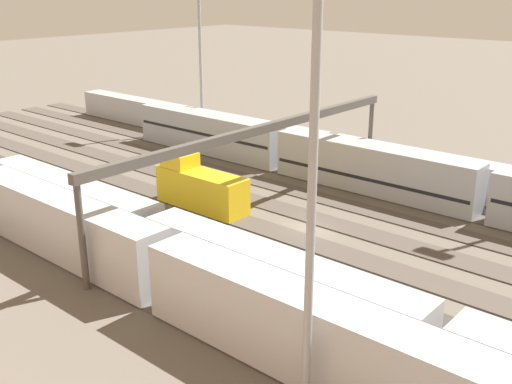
{
  "coord_description": "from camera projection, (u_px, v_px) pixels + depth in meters",
  "views": [
    {
      "loc": [
        -29.44,
        41.23,
        21.02
      ],
      "look_at": [
        5.5,
        0.78,
        2.5
      ],
      "focal_mm": 42.46,
      "sensor_mm": 36.0,
      "label": 1
    }
  ],
  "objects": [
    {
      "name": "train_on_track_0",
      "position": [
        328.0,
        150.0,
        72.5
      ],
      "size": [
        95.6,
        3.0,
        3.8
      ],
      "color": "#B7BABF",
      "rests_on": "ground_plane"
    },
    {
      "name": "track_bed_6",
      "position": [
        210.0,
        277.0,
        45.58
      ],
      "size": [
        140.0,
        2.8,
        0.12
      ],
      "primitive_type": "cube",
      "color": "#4C443D",
      "rests_on": "ground_plane"
    },
    {
      "name": "light_mast_2",
      "position": [
        199.0,
        13.0,
        85.06
      ],
      "size": [
        2.8,
        0.7,
        26.54
      ],
      "color": "#9EA0A5",
      "rests_on": "ground_plane"
    },
    {
      "name": "track_bed_1",
      "position": [
        378.0,
        194.0,
        63.46
      ],
      "size": [
        140.0,
        2.8,
        0.12
      ],
      "primitive_type": "cube",
      "color": "#4C443D",
      "rests_on": "ground_plane"
    },
    {
      "name": "track_bed_2",
      "position": [
        353.0,
        206.0,
        59.89
      ],
      "size": [
        140.0,
        2.8,
        0.12
      ],
      "primitive_type": "cube",
      "color": "#4C443D",
      "rests_on": "ground_plane"
    },
    {
      "name": "train_on_track_4",
      "position": [
        200.0,
        187.0,
        59.01
      ],
      "size": [
        10.0,
        3.0,
        5.0
      ],
      "color": "gold",
      "rests_on": "ground_plane"
    },
    {
      "name": "train_on_track_7",
      "position": [
        162.0,
        270.0,
        40.86
      ],
      "size": [
        95.6,
        3.0,
        5.0
      ],
      "color": "#B7BABF",
      "rests_on": "ground_plane"
    },
    {
      "name": "track_bed_5",
      "position": [
        253.0,
        255.0,
        49.16
      ],
      "size": [
        140.0,
        2.8,
        0.12
      ],
      "primitive_type": "cube",
      "color": "#3D3833",
      "rests_on": "ground_plane"
    },
    {
      "name": "track_bed_7",
      "position": [
        159.0,
        302.0,
        42.01
      ],
      "size": [
        140.0,
        2.8,
        0.12
      ],
      "primitive_type": "cube",
      "color": "#4C443D",
      "rests_on": "ground_plane"
    },
    {
      "name": "track_bed_0",
      "position": [
        401.0,
        183.0,
        67.04
      ],
      "size": [
        140.0,
        2.8,
        0.12
      ],
      "primitive_type": "cube",
      "color": "#4C443D",
      "rests_on": "ground_plane"
    },
    {
      "name": "track_bed_4",
      "position": [
        291.0,
        237.0,
        52.73
      ],
      "size": [
        140.0,
        2.8,
        0.12
      ],
      "primitive_type": "cube",
      "color": "#4C443D",
      "rests_on": "ground_plane"
    },
    {
      "name": "train_on_track_1",
      "position": [
        487.0,
        194.0,
        55.71
      ],
      "size": [
        95.6,
        3.06,
        5.0
      ],
      "color": "#A8AAB2",
      "rests_on": "ground_plane"
    },
    {
      "name": "train_on_track_6",
      "position": [
        273.0,
        278.0,
        41.16
      ],
      "size": [
        71.4,
        3.06,
        3.8
      ],
      "color": "#B7BABF",
      "rests_on": "ground_plane"
    },
    {
      "name": "signal_gantry",
      "position": [
        262.0,
        136.0,
        55.38
      ],
      "size": [
        0.7,
        40.0,
        8.8
      ],
      "color": "#4C4742",
      "rests_on": "ground_plane"
    },
    {
      "name": "light_mast_1",
      "position": [
        316.0,
        58.0,
        25.63
      ],
      "size": [
        2.8,
        0.7,
        28.46
      ],
      "color": "#9EA0A5",
      "rests_on": "ground_plane"
    },
    {
      "name": "ground_plane",
      "position": [
        308.0,
        229.0,
        54.54
      ],
      "size": [
        400.0,
        400.0,
        0.0
      ],
      "primitive_type": "plane",
      "color": "#60594F"
    },
    {
      "name": "track_bed_3",
      "position": [
        324.0,
        221.0,
        56.31
      ],
      "size": [
        140.0,
        2.8,
        0.12
      ],
      "primitive_type": "cube",
      "color": "#4C443D",
      "rests_on": "ground_plane"
    }
  ]
}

